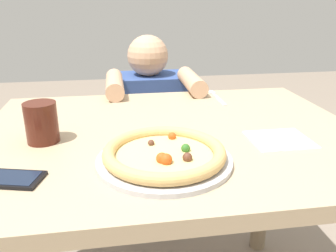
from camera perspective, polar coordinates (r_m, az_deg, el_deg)
dining_table at (r=1.06m, az=0.70°, el=-6.97°), size 1.10×0.85×0.75m
pizza_near at (r=0.81m, az=-0.59°, el=-4.77°), size 0.32×0.32×0.04m
drink_cup_colored at (r=0.98m, az=-20.02°, el=0.54°), size 0.09×0.09×0.11m
paper_napkin at (r=0.99m, az=17.83°, el=-2.13°), size 0.16×0.14×0.00m
fork at (r=1.36m, az=7.91°, el=4.78°), size 0.02×0.20×0.00m
cell_phone at (r=0.82m, az=-24.95°, el=-7.82°), size 0.16×0.11×0.01m
diner_seated at (r=1.74m, az=-3.04°, el=-2.17°), size 0.39×0.51×0.95m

